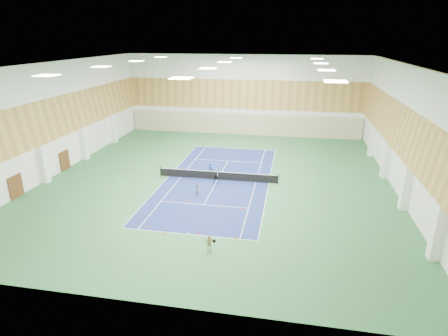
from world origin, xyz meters
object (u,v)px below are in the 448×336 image
object	(u,v)px
tennis_net	(218,175)
ball_cart	(216,180)
coach	(210,170)
child_apron	(209,243)
child_court	(198,190)

from	to	relation	value
tennis_net	ball_cart	xyz separation A→B (m)	(0.05, -1.23, -0.13)
coach	ball_cart	bearing A→B (deg)	142.34
child_apron	ball_cart	bearing A→B (deg)	77.34
child_court	ball_cart	size ratio (longest dim) A/B	1.45
coach	child_apron	distance (m)	14.85
child_apron	ball_cart	size ratio (longest dim) A/B	1.53
coach	tennis_net	bearing A→B (deg)	171.35
coach	ball_cart	world-z (taller)	coach
child_court	ball_cart	world-z (taller)	child_court
coach	child_court	distance (m)	5.08
coach	child_apron	world-z (taller)	coach
tennis_net	coach	distance (m)	1.16
tennis_net	ball_cart	world-z (taller)	tennis_net
coach	ball_cart	distance (m)	2.12
coach	child_apron	bearing A→B (deg)	125.95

